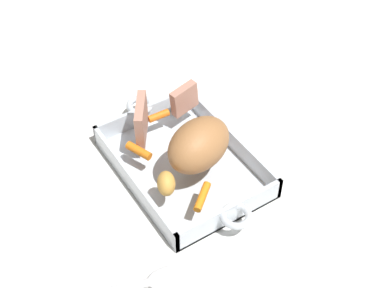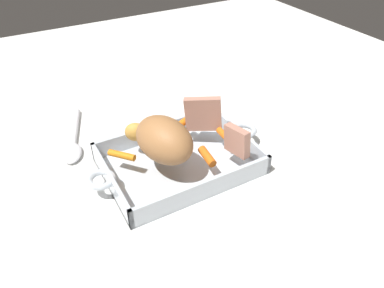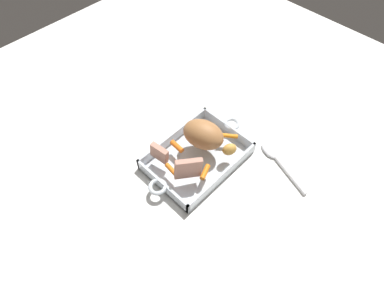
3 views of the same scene
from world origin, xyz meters
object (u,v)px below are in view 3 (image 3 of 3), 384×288
object	(u,v)px
baby_carrot_northwest	(205,172)
roast_slice_outer	(159,153)
baby_carrot_long	(229,136)
serving_spoon	(277,158)
roast_slice_thin	(188,169)
baby_carrot_short	(171,169)
potato_near_roast	(230,149)
pork_roast	(203,134)
baby_carrot_southeast	(177,146)
roasting_dish	(197,157)

from	to	relation	value
baby_carrot_northwest	roast_slice_outer	bearing A→B (deg)	113.00
roast_slice_outer	baby_carrot_long	distance (m)	0.24
roast_slice_outer	serving_spoon	xyz separation A→B (m)	(0.29, -0.26, -0.07)
roast_slice_thin	roast_slice_outer	world-z (taller)	roast_slice_thin
baby_carrot_short	potato_near_roast	distance (m)	0.20
baby_carrot_northwest	baby_carrot_short	distance (m)	0.11
pork_roast	baby_carrot_short	world-z (taller)	pork_roast
pork_roast	potato_near_roast	xyz separation A→B (m)	(0.03, -0.09, -0.02)
roast_slice_thin	baby_carrot_northwest	world-z (taller)	roast_slice_thin
roast_slice_thin	potato_near_roast	world-z (taller)	roast_slice_thin
potato_near_roast	serving_spoon	xyz separation A→B (m)	(0.12, -0.11, -0.06)
baby_carrot_long	roast_slice_thin	bearing A→B (deg)	-177.46
pork_roast	baby_carrot_northwest	distance (m)	0.12
roast_slice_outer	serving_spoon	size ratio (longest dim) A/B	0.27
roast_slice_outer	baby_carrot_long	xyz separation A→B (m)	(0.22, -0.10, -0.02)
roast_slice_outer	baby_carrot_northwest	world-z (taller)	roast_slice_outer
serving_spoon	baby_carrot_northwest	bearing A→B (deg)	81.61
baby_carrot_northwest	potato_near_roast	size ratio (longest dim) A/B	1.13
pork_roast	baby_carrot_short	distance (m)	0.15
baby_carrot_short	serving_spoon	xyz separation A→B (m)	(0.30, -0.20, -0.05)
roast_slice_outer	potato_near_roast	xyz separation A→B (m)	(0.17, -0.14, -0.01)
baby_carrot_southeast	baby_carrot_long	bearing A→B (deg)	-31.07
baby_carrot_long	baby_carrot_short	bearing A→B (deg)	169.36
baby_carrot_long	roasting_dish	bearing A→B (deg)	164.04
potato_near_roast	serving_spoon	distance (m)	0.18
roast_slice_thin	potato_near_roast	xyz separation A→B (m)	(0.15, -0.04, -0.02)
potato_near_roast	serving_spoon	size ratio (longest dim) A/B	0.21
pork_roast	baby_carrot_northwest	bearing A→B (deg)	-133.66
potato_near_roast	baby_carrot_short	bearing A→B (deg)	153.79
potato_near_roast	baby_carrot_long	bearing A→B (deg)	41.47
roasting_dish	baby_carrot_short	xyz separation A→B (m)	(-0.11, 0.01, 0.04)
baby_carrot_long	baby_carrot_southeast	bearing A→B (deg)	148.93
roast_slice_outer	serving_spoon	bearing A→B (deg)	-41.66
baby_carrot_southeast	serving_spoon	world-z (taller)	baby_carrot_southeast
roast_slice_thin	baby_carrot_northwest	size ratio (longest dim) A/B	1.53
baby_carrot_southeast	baby_carrot_short	bearing A→B (deg)	-146.01
roast_slice_thin	potato_near_roast	bearing A→B (deg)	-13.06
baby_carrot_southeast	potato_near_roast	size ratio (longest dim) A/B	1.10
potato_near_roast	roast_slice_outer	bearing A→B (deg)	139.54
roast_slice_thin	baby_carrot_long	distance (m)	0.20
pork_roast	serving_spoon	bearing A→B (deg)	-53.43
potato_near_roast	roasting_dish	bearing A→B (deg)	130.79
potato_near_roast	baby_carrot_southeast	bearing A→B (deg)	127.02
baby_carrot_southeast	baby_carrot_short	size ratio (longest dim) A/B	1.15
roasting_dish	serving_spoon	world-z (taller)	roasting_dish
roast_slice_thin	baby_carrot_northwest	distance (m)	0.06
baby_carrot_southeast	baby_carrot_short	xyz separation A→B (m)	(-0.07, -0.05, -0.00)
baby_carrot_northwest	potato_near_roast	world-z (taller)	potato_near_roast
pork_roast	baby_carrot_short	bearing A→B (deg)	-179.40
baby_carrot_long	baby_carrot_southeast	size ratio (longest dim) A/B	1.18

